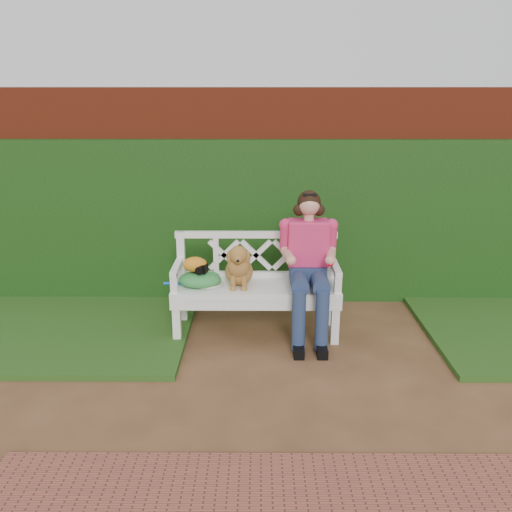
{
  "coord_description": "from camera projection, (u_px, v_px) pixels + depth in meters",
  "views": [
    {
      "loc": [
        -0.45,
        -3.83,
        2.14
      ],
      "look_at": [
        -0.48,
        0.79,
        0.75
      ],
      "focal_mm": 38.0,
      "sensor_mm": 36.0,
      "label": 1
    }
  ],
  "objects": [
    {
      "name": "grass_left",
      "position": [
        54.0,
        325.0,
        5.15
      ],
      "size": [
        2.6,
        2.0,
        0.05
      ],
      "primitive_type": "cube",
      "color": "#214910",
      "rests_on": "ground"
    },
    {
      "name": "brick_wall",
      "position": [
        301.0,
        195.0,
        5.78
      ],
      "size": [
        10.0,
        0.3,
        2.2
      ],
      "primitive_type": "cube",
      "color": "maroon",
      "rests_on": "ground"
    },
    {
      "name": "seated_woman",
      "position": [
        308.0,
        269.0,
        4.84
      ],
      "size": [
        0.6,
        0.76,
        1.28
      ],
      "primitive_type": null,
      "rotation": [
        0.0,
        0.0,
        -0.08
      ],
      "color": "#E64B6B",
      "rests_on": "ground"
    },
    {
      "name": "garden_bench",
      "position": [
        256.0,
        309.0,
        4.97
      ],
      "size": [
        1.58,
        0.6,
        0.48
      ],
      "primitive_type": null,
      "rotation": [
        0.0,
        0.0,
        0.0
      ],
      "color": "white",
      "rests_on": "ground"
    },
    {
      "name": "ivy_hedge",
      "position": [
        302.0,
        222.0,
        5.64
      ],
      "size": [
        10.0,
        0.18,
        1.7
      ],
      "primitive_type": "cube",
      "color": "#224515",
      "rests_on": "ground"
    },
    {
      "name": "tennis_racket",
      "position": [
        204.0,
        284.0,
        4.89
      ],
      "size": [
        0.61,
        0.39,
        0.03
      ],
      "primitive_type": null,
      "rotation": [
        0.0,
        0.0,
        0.3
      ],
      "color": "white",
      "rests_on": "garden_bench"
    },
    {
      "name": "ground",
      "position": [
        316.0,
        376.0,
        4.28
      ],
      "size": [
        60.0,
        60.0,
        0.0
      ],
      "primitive_type": "plane",
      "color": "#4E311C"
    },
    {
      "name": "camera_item",
      "position": [
        200.0,
        268.0,
        4.81
      ],
      "size": [
        0.14,
        0.12,
        0.08
      ],
      "primitive_type": "cube",
      "rotation": [
        0.0,
        0.0,
        -0.28
      ],
      "color": "black",
      "rests_on": "green_bag"
    },
    {
      "name": "dog",
      "position": [
        239.0,
        264.0,
        4.82
      ],
      "size": [
        0.34,
        0.41,
        0.4
      ],
      "primitive_type": null,
      "rotation": [
        0.0,
        0.0,
        0.22
      ],
      "color": "olive",
      "rests_on": "garden_bench"
    },
    {
      "name": "green_bag",
      "position": [
        200.0,
        279.0,
        4.85
      ],
      "size": [
        0.48,
        0.43,
        0.13
      ],
      "primitive_type": null,
      "rotation": [
        0.0,
        0.0,
        -0.43
      ],
      "color": "#1B7D1D",
      "rests_on": "garden_bench"
    },
    {
      "name": "baseball_glove",
      "position": [
        195.0,
        264.0,
        4.82
      ],
      "size": [
        0.26,
        0.23,
        0.14
      ],
      "primitive_type": "ellipsoid",
      "rotation": [
        0.0,
        0.0,
        0.39
      ],
      "color": "orange",
      "rests_on": "green_bag"
    }
  ]
}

